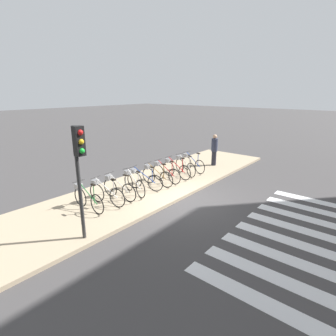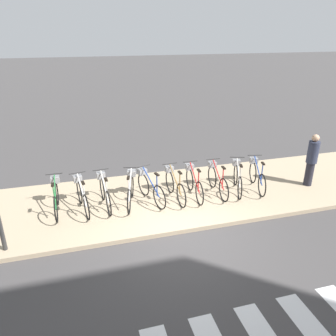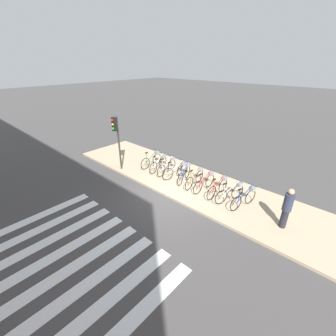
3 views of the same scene
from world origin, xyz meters
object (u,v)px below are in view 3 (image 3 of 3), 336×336
at_px(parked_bicycle_2, 167,166).
at_px(parked_bicycle_4, 185,173).
at_px(parked_bicycle_3, 177,170).
at_px(parked_bicycle_8, 231,192).
at_px(parked_bicycle_9, 245,198).
at_px(parked_bicycle_0, 152,159).
at_px(parked_bicycle_5, 195,178).
at_px(traffic_light, 116,133).
at_px(parked_bicycle_6, 205,182).
at_px(parked_bicycle_1, 159,163).
at_px(parked_bicycle_7, 218,187).
at_px(pedestrian, 287,208).

xyz_separation_m(parked_bicycle_2, parked_bicycle_4, (1.31, -0.05, 0.00)).
relative_size(parked_bicycle_3, parked_bicycle_8, 1.02).
bearing_deg(parked_bicycle_2, parked_bicycle_9, -1.67).
relative_size(parked_bicycle_0, parked_bicycle_5, 1.00).
xyz_separation_m(parked_bicycle_8, traffic_light, (-6.54, -1.44, 1.82)).
relative_size(parked_bicycle_4, parked_bicycle_6, 0.97).
distance_m(parked_bicycle_1, parked_bicycle_3, 1.37).
distance_m(parked_bicycle_0, parked_bicycle_2, 1.32).
distance_m(parked_bicycle_3, parked_bicycle_5, 1.30).
height_order(parked_bicycle_1, parked_bicycle_3, same).
height_order(parked_bicycle_7, pedestrian, pedestrian).
bearing_deg(pedestrian, parked_bicycle_4, 175.94).
bearing_deg(traffic_light, parked_bicycle_6, 16.13).
bearing_deg(parked_bicycle_7, parked_bicycle_3, 179.17).
bearing_deg(parked_bicycle_7, parked_bicycle_6, 179.88).
bearing_deg(parked_bicycle_4, pedestrian, -4.06).
height_order(parked_bicycle_2, parked_bicycle_8, same).
bearing_deg(parked_bicycle_0, parked_bicycle_7, -1.90).
xyz_separation_m(parked_bicycle_0, parked_bicycle_6, (3.97, -0.16, 0.00)).
distance_m(parked_bicycle_5, parked_bicycle_7, 1.37).
bearing_deg(parked_bicycle_6, parked_bicycle_3, 178.89).
distance_m(parked_bicycle_9, traffic_light, 7.57).
xyz_separation_m(parked_bicycle_1, parked_bicycle_2, (0.63, 0.05, 0.00)).
xyz_separation_m(parked_bicycle_9, pedestrian, (1.74, -0.28, 0.45)).
relative_size(parked_bicycle_5, parked_bicycle_6, 1.00).
bearing_deg(parked_bicycle_3, parked_bicycle_5, -1.29).
xyz_separation_m(parked_bicycle_7, parked_bicycle_8, (0.68, -0.03, 0.00)).
bearing_deg(parked_bicycle_9, parked_bicycle_6, 179.06).
distance_m(parked_bicycle_1, parked_bicycle_4, 1.93).
relative_size(parked_bicycle_0, parked_bicycle_9, 1.02).
height_order(parked_bicycle_4, parked_bicycle_9, same).
bearing_deg(parked_bicycle_4, parked_bicycle_9, -1.47).
relative_size(parked_bicycle_1, parked_bicycle_4, 1.02).
bearing_deg(pedestrian, parked_bicycle_6, 175.32).
distance_m(parked_bicycle_1, parked_bicycle_2, 0.63).
bearing_deg(parked_bicycle_7, parked_bicycle_1, 179.16).
bearing_deg(parked_bicycle_9, parked_bicycle_0, 178.21).
distance_m(parked_bicycle_4, parked_bicycle_6, 1.35).
bearing_deg(traffic_light, parked_bicycle_1, 40.17).
distance_m(parked_bicycle_3, pedestrian, 5.79).
xyz_separation_m(parked_bicycle_1, parked_bicycle_7, (4.04, -0.06, 0.00)).
xyz_separation_m(parked_bicycle_3, parked_bicycle_7, (2.67, -0.04, 0.00)).
bearing_deg(parked_bicycle_2, parked_bicycle_1, -175.75).
distance_m(parked_bicycle_4, parked_bicycle_5, 0.74).
distance_m(parked_bicycle_5, parked_bicycle_8, 2.05).
xyz_separation_m(parked_bicycle_3, parked_bicycle_9, (4.02, -0.07, 0.00)).
height_order(parked_bicycle_7, parked_bicycle_8, same).
distance_m(parked_bicycle_6, parked_bicycle_9, 2.11).
xyz_separation_m(parked_bicycle_1, parked_bicycle_4, (1.93, -0.00, 0.00)).
relative_size(parked_bicycle_7, parked_bicycle_8, 1.05).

